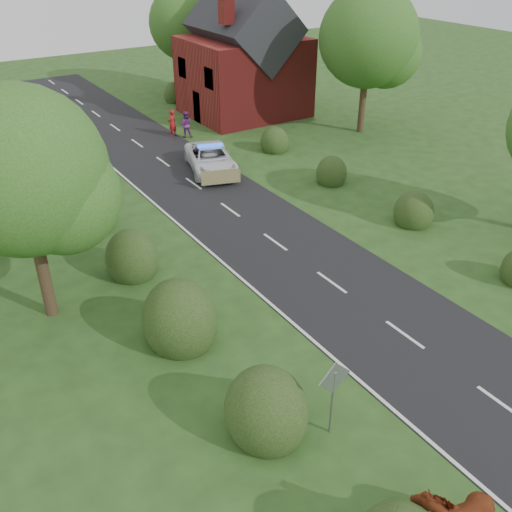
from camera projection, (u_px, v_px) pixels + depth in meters
ground at (502, 405)px, 17.02m from camera, size 120.00×120.00×0.00m
road at (241, 217)px, 27.91m from camera, size 6.00×70.00×0.02m
road_markings at (234, 243)px, 25.65m from camera, size 4.96×70.00×0.01m
hedgerow_left at (142, 273)px, 22.09m from camera, size 2.75×50.41×3.00m
hedgerow_right at (395, 204)px, 27.97m from camera, size 2.10×45.78×2.10m
tree_left_a at (32, 178)px, 18.38m from camera, size 5.74×5.60×8.38m
tree_right_b at (373, 41)px, 36.59m from camera, size 6.56×6.40×9.40m
tree_right_c at (190, 26)px, 46.16m from camera, size 6.15×6.00×8.58m
road_sign at (334, 388)px, 15.30m from camera, size 1.06×0.08×2.53m
house at (244, 62)px, 41.35m from camera, size 8.00×7.40×9.17m
police_van at (211, 159)px, 32.84m from camera, size 3.82×5.71×1.60m
pedestrian_red at (172, 123)px, 38.14m from camera, size 0.79×0.67×1.83m
pedestrian_purple at (186, 124)px, 38.04m from camera, size 1.06×0.98×1.76m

